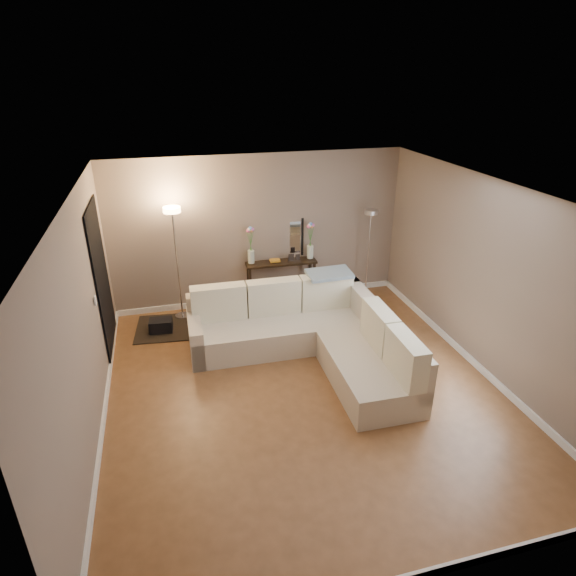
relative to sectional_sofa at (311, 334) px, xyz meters
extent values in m
cube|color=brown|center=(-0.33, -0.76, -0.36)|extent=(5.00, 5.50, 0.01)
cube|color=white|center=(-0.33, -0.76, 2.25)|extent=(5.00, 5.50, 0.01)
cube|color=gray|center=(-0.33, 2.00, 0.95)|extent=(5.00, 0.02, 2.60)
cube|color=gray|center=(-0.33, -3.52, 0.95)|extent=(5.00, 0.02, 2.60)
cube|color=gray|center=(-2.84, -0.76, 0.95)|extent=(0.02, 5.50, 2.60)
cube|color=gray|center=(2.18, -0.76, 0.95)|extent=(0.02, 5.50, 2.60)
cube|color=white|center=(-0.33, 1.97, -0.30)|extent=(5.00, 0.03, 0.10)
cube|color=white|center=(-2.81, -0.76, -0.30)|extent=(0.03, 5.50, 0.10)
cube|color=white|center=(2.16, -0.76, -0.30)|extent=(0.03, 5.50, 0.10)
cube|color=black|center=(-2.81, 0.94, 0.75)|extent=(0.02, 1.20, 2.20)
cube|color=white|center=(-2.81, 0.09, 0.85)|extent=(0.02, 0.08, 0.12)
cube|color=beige|center=(-0.34, 0.40, -0.15)|extent=(2.71, 0.98, 0.42)
cube|color=beige|center=(-0.34, 0.77, 0.14)|extent=(2.70, 0.25, 0.58)
cube|color=beige|center=(-1.61, 0.42, -0.06)|extent=(0.20, 0.94, 0.58)
cube|color=beige|center=(0.52, -0.91, -0.15)|extent=(0.96, 1.68, 0.42)
cube|color=beige|center=(0.89, -0.45, 0.14)|extent=(0.25, 2.60, 0.58)
cube|color=#EFE8C3|center=(-1.22, 0.67, 0.33)|extent=(0.81, 0.24, 0.54)
cube|color=#EFE8C3|center=(-0.39, 0.65, 0.33)|extent=(0.81, 0.24, 0.54)
cube|color=#EFE8C3|center=(0.44, 0.64, 0.33)|extent=(0.81, 0.24, 0.54)
cube|color=#EFE8C3|center=(0.77, -0.60, 0.33)|extent=(0.24, 0.75, 0.54)
cube|color=#EFE8C3|center=(0.76, -1.38, 0.33)|extent=(0.24, 0.75, 0.54)
cube|color=gray|center=(0.49, 0.66, 0.61)|extent=(0.70, 0.42, 0.09)
cube|color=black|center=(0.02, 1.85, 0.39)|extent=(1.25, 0.37, 0.04)
cube|color=black|center=(-0.56, 1.74, 0.01)|extent=(0.04, 0.04, 0.72)
cube|color=black|center=(-0.55, 2.01, 0.01)|extent=(0.04, 0.04, 0.72)
cube|color=black|center=(0.59, 1.70, 0.01)|extent=(0.04, 0.04, 0.72)
cube|color=black|center=(0.60, 1.97, 0.01)|extent=(0.04, 0.04, 0.72)
cube|color=black|center=(0.02, 1.85, -0.18)|extent=(1.17, 0.34, 0.03)
cube|color=#BF3333|center=(-0.49, 1.87, -0.08)|extent=(0.03, 0.15, 0.18)
cube|color=#3359A5|center=(-0.45, 1.87, -0.07)|extent=(0.04, 0.15, 0.20)
cube|color=gold|center=(-0.41, 1.87, -0.06)|extent=(0.04, 0.15, 0.22)
cube|color=#3F7F4C|center=(-0.35, 1.87, -0.08)|extent=(0.05, 0.15, 0.18)
cube|color=#994C99|center=(-0.31, 1.86, -0.07)|extent=(0.03, 0.15, 0.20)
cube|color=orange|center=(-0.27, 1.86, -0.06)|extent=(0.04, 0.15, 0.22)
cube|color=#262626|center=(-0.23, 1.86, -0.08)|extent=(0.04, 0.15, 0.18)
cube|color=#4C99B2|center=(-0.18, 1.86, -0.07)|extent=(0.05, 0.15, 0.20)
cube|color=#B2A58C|center=(-0.13, 1.86, -0.06)|extent=(0.03, 0.15, 0.22)
cube|color=brown|center=(-0.09, 1.86, -0.08)|extent=(0.04, 0.15, 0.18)
cube|color=navy|center=(-0.05, 1.86, -0.07)|extent=(0.04, 0.15, 0.20)
cube|color=gold|center=(0.00, 1.85, -0.06)|extent=(0.05, 0.15, 0.22)
cube|color=black|center=(0.03, 2.02, 0.78)|extent=(0.88, 0.07, 0.69)
cube|color=white|center=(0.03, 2.00, 0.78)|extent=(0.76, 0.03, 0.57)
cube|color=orange|center=(-0.09, 1.83, 0.44)|extent=(0.18, 0.12, 0.04)
cube|color=black|center=(0.19, 1.80, 0.49)|extent=(0.10, 0.02, 0.12)
cube|color=black|center=(0.31, 1.80, 0.48)|extent=(0.08, 0.02, 0.10)
cylinder|color=silver|center=(-0.50, 1.87, 0.54)|extent=(0.12, 0.12, 0.23)
cylinder|color=#38722D|center=(-0.52, 1.87, 0.81)|extent=(0.09, 0.01, 0.39)
sphere|color=#E5598C|center=(-0.54, 1.87, 1.01)|extent=(0.07, 0.07, 0.07)
cylinder|color=#38722D|center=(-0.51, 1.87, 0.82)|extent=(0.05, 0.01, 0.42)
sphere|color=white|center=(-0.52, 1.87, 1.03)|extent=(0.07, 0.07, 0.07)
cylinder|color=#38722D|center=(-0.50, 1.87, 0.82)|extent=(0.01, 0.01, 0.44)
sphere|color=#598CE5|center=(-0.50, 1.87, 1.04)|extent=(0.07, 0.07, 0.07)
cylinder|color=#38722D|center=(-0.49, 1.87, 0.81)|extent=(0.05, 0.01, 0.40)
sphere|color=#E58C4C|center=(-0.48, 1.87, 1.01)|extent=(0.07, 0.07, 0.07)
cylinder|color=#38722D|center=(-0.48, 1.87, 0.82)|extent=(0.10, 0.01, 0.41)
sphere|color=#D866B2|center=(-0.46, 1.87, 1.03)|extent=(0.07, 0.07, 0.07)
cylinder|color=silver|center=(0.55, 1.84, 0.54)|extent=(0.12, 0.12, 0.23)
cylinder|color=#38722D|center=(0.53, 1.84, 0.81)|extent=(0.09, 0.01, 0.39)
sphere|color=#E5598C|center=(0.51, 1.84, 1.01)|extent=(0.07, 0.07, 0.07)
cylinder|color=#38722D|center=(0.54, 1.84, 0.82)|extent=(0.05, 0.01, 0.42)
sphere|color=white|center=(0.53, 1.84, 1.03)|extent=(0.07, 0.07, 0.07)
cylinder|color=#38722D|center=(0.55, 1.84, 0.82)|extent=(0.01, 0.01, 0.44)
sphere|color=#598CE5|center=(0.55, 1.84, 1.04)|extent=(0.07, 0.07, 0.07)
cylinder|color=#38722D|center=(0.56, 1.84, 0.81)|extent=(0.05, 0.01, 0.40)
sphere|color=#E58C4C|center=(0.57, 1.84, 1.01)|extent=(0.07, 0.07, 0.07)
cylinder|color=#38722D|center=(0.56, 1.84, 0.82)|extent=(0.10, 0.01, 0.41)
sphere|color=#D866B2|center=(0.58, 1.84, 1.03)|extent=(0.07, 0.07, 0.07)
cylinder|color=silver|center=(-1.74, 1.68, -0.34)|extent=(0.27, 0.27, 0.03)
cylinder|color=silver|center=(-1.74, 1.68, 0.57)|extent=(0.03, 0.03, 1.81)
cylinder|color=#FFBF72|center=(-1.74, 1.68, 1.50)|extent=(0.29, 0.29, 0.08)
cylinder|color=silver|center=(1.58, 1.67, -0.34)|extent=(0.26, 0.26, 0.03)
cylinder|color=silver|center=(1.58, 1.67, 0.43)|extent=(0.03, 0.03, 1.54)
cylinder|color=silver|center=(1.58, 1.67, 1.24)|extent=(0.28, 0.28, 0.07)
cube|color=black|center=(-1.88, 1.33, -0.35)|extent=(1.32, 1.04, 0.02)
cube|color=black|center=(-2.10, 1.25, -0.25)|extent=(0.37, 0.28, 0.23)
camera|label=1|loc=(-1.85, -5.74, 3.50)|focal=30.00mm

